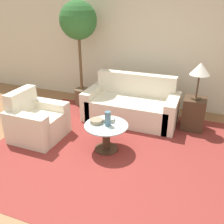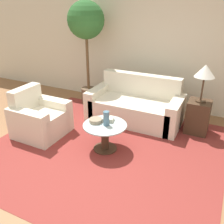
# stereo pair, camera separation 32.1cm
# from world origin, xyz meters

# --- Properties ---
(ground_plane) EXTENTS (14.00, 14.00, 0.00)m
(ground_plane) POSITION_xyz_m (0.00, 0.00, 0.00)
(ground_plane) COLOR #8E603D
(wall_back) EXTENTS (10.00, 0.06, 2.60)m
(wall_back) POSITION_xyz_m (0.00, 2.88, 1.30)
(wall_back) COLOR beige
(wall_back) RESTS_ON ground_plane
(rug) EXTENTS (3.58, 3.29, 0.01)m
(rug) POSITION_xyz_m (0.03, 0.79, 0.00)
(rug) COLOR maroon
(rug) RESTS_ON ground_plane
(sofa_main) EXTENTS (1.78, 0.85, 0.86)m
(sofa_main) POSITION_xyz_m (0.07, 2.01, 0.28)
(sofa_main) COLOR beige
(sofa_main) RESTS_ON ground_plane
(armchair) EXTENTS (0.79, 0.82, 0.83)m
(armchair) POSITION_xyz_m (-1.25, 0.73, 0.28)
(armchair) COLOR beige
(armchair) RESTS_ON ground_plane
(coffee_table) EXTENTS (0.68, 0.68, 0.44)m
(coffee_table) POSITION_xyz_m (0.03, 0.79, 0.28)
(coffee_table) COLOR #422D1E
(coffee_table) RESTS_ON ground_plane
(side_table) EXTENTS (0.39, 0.39, 0.59)m
(side_table) POSITION_xyz_m (1.24, 2.01, 0.29)
(side_table) COLOR #422D1E
(side_table) RESTS_ON ground_plane
(table_lamp) EXTENTS (0.34, 0.34, 0.64)m
(table_lamp) POSITION_xyz_m (1.24, 2.01, 1.11)
(table_lamp) COLOR #422D1E
(table_lamp) RESTS_ON side_table
(potted_plant) EXTENTS (0.75, 0.75, 2.18)m
(potted_plant) POSITION_xyz_m (-1.18, 2.31, 1.66)
(potted_plant) COLOR brown
(potted_plant) RESTS_ON ground_plane
(vase) EXTENTS (0.09, 0.09, 0.23)m
(vase) POSITION_xyz_m (0.06, 0.78, 0.55)
(vase) COLOR slate
(vase) RESTS_ON coffee_table
(bowl) EXTENTS (0.20, 0.20, 0.06)m
(bowl) POSITION_xyz_m (-0.14, 0.79, 0.47)
(bowl) COLOR gray
(bowl) RESTS_ON coffee_table
(book_stack) EXTENTS (0.23, 0.19, 0.06)m
(book_stack) POSITION_xyz_m (-0.00, 0.92, 0.47)
(book_stack) COLOR beige
(book_stack) RESTS_ON coffee_table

